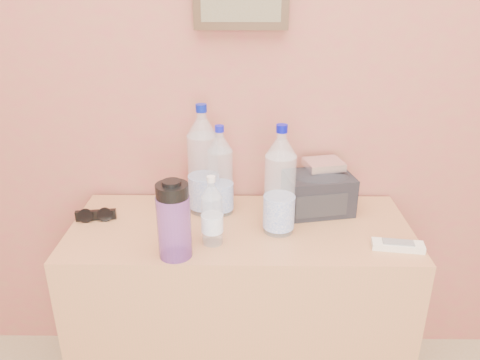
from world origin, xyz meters
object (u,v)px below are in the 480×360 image
dresser (240,311)px  pet_large_b (220,175)px  toiletry_bag (318,191)px  pet_small (212,214)px  pet_large_c (203,166)px  pet_large_d (280,186)px  nalgene_bottle (174,220)px  sunglasses (96,215)px  ac_remote (398,246)px  foil_packet (324,164)px

dresser → pet_large_b: (-0.07, 0.10, 0.48)m
dresser → pet_large_b: 0.49m
toiletry_bag → pet_small: bearing=-159.2°
pet_large_c → pet_small: pet_large_c is taller
pet_large_c → pet_large_d: (0.25, -0.14, -0.01)m
nalgene_bottle → dresser: bearing=43.7°
pet_large_d → nalgene_bottle: pet_large_d is taller
pet_large_d → pet_large_b: bearing=145.6°
nalgene_bottle → sunglasses: bearing=144.1°
dresser → pet_large_c: size_ratio=2.94×
pet_large_d → sunglasses: (-0.60, 0.07, -0.14)m
dresser → pet_large_c: 0.54m
nalgene_bottle → ac_remote: size_ratio=1.56×
sunglasses → foil_packet: size_ratio=1.08×
pet_large_d → foil_packet: (0.16, 0.17, 0.01)m
ac_remote → foil_packet: (-0.19, 0.27, 0.15)m
pet_large_b → nalgene_bottle: bearing=-113.0°
pet_large_b → pet_large_c: size_ratio=0.82×
ac_remote → foil_packet: foil_packet is taller
ac_remote → toiletry_bag: toiletry_bag is taller
nalgene_bottle → toiletry_bag: nalgene_bottle is taller
pet_large_b → ac_remote: bearing=-23.4°
dresser → toiletry_bag: 0.51m
pet_large_b → foil_packet: size_ratio=2.53×
dresser → foil_packet: foil_packet is taller
pet_small → pet_large_b: bearing=85.8°
pet_large_c → pet_small: bearing=-78.9°
pet_large_c → nalgene_bottle: (-0.06, -0.29, -0.05)m
pet_large_c → pet_large_d: pet_large_c is taller
pet_large_d → nalgene_bottle: 0.34m
pet_large_d → pet_small: 0.23m
pet_large_b → ac_remote: size_ratio=2.05×
pet_large_c → toiletry_bag: bearing=0.4°
pet_large_b → toiletry_bag: size_ratio=1.40×
nalgene_bottle → ac_remote: nalgene_bottle is taller
pet_large_c → toiletry_bag: pet_large_c is taller
pet_large_b → pet_small: bearing=-94.2°
pet_small → foil_packet: size_ratio=1.79×
dresser → toiletry_bag: toiletry_bag is taller
pet_large_b → toiletry_bag: pet_large_b is taller
pet_large_c → foil_packet: (0.40, 0.03, -0.00)m
dresser → pet_large_b: pet_large_b is taller
pet_small → pet_large_d: bearing=20.1°
dresser → pet_large_d: 0.51m
pet_large_b → pet_small: size_ratio=1.41×
pet_large_b → nalgene_bottle: pet_large_b is taller
pet_large_c → pet_large_b: bearing=-11.1°
pet_large_d → toiletry_bag: bearing=45.1°
nalgene_bottle → pet_large_c: bearing=78.3°
nalgene_bottle → pet_small: bearing=35.2°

